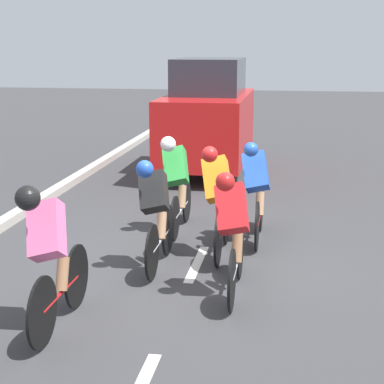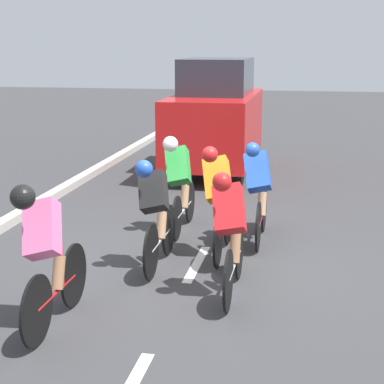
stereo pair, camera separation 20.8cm
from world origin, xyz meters
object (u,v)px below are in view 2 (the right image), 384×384
(cyclist_blue, at_px, (259,190))
(cyclist_orange, at_px, (220,199))
(cyclist_green, at_px, (180,181))
(cyclist_black, at_px, (156,211))
(cyclist_red, at_px, (231,231))
(support_car, at_px, (216,117))
(cyclist_pink, at_px, (46,250))

(cyclist_blue, relative_size, cyclist_orange, 0.98)
(cyclist_orange, distance_m, cyclist_green, 1.25)
(cyclist_black, bearing_deg, cyclist_red, 144.88)
(cyclist_black, xyz_separation_m, support_car, (0.20, -6.22, 0.45))
(cyclist_black, bearing_deg, cyclist_blue, -131.12)
(cyclist_black, height_order, cyclist_blue, cyclist_blue)
(cyclist_green, bearing_deg, cyclist_red, 114.57)
(cyclist_orange, height_order, support_car, support_car)
(cyclist_orange, relative_size, support_car, 0.43)
(cyclist_blue, xyz_separation_m, cyclist_green, (1.20, -0.27, 0.03))
(cyclist_black, height_order, cyclist_green, cyclist_green)
(cyclist_red, xyz_separation_m, cyclist_green, (1.07, -2.34, 0.02))
(cyclist_blue, bearing_deg, cyclist_orange, 58.19)
(cyclist_pink, height_order, cyclist_black, cyclist_pink)
(cyclist_black, bearing_deg, cyclist_pink, 71.37)
(cyclist_blue, relative_size, support_car, 0.42)
(cyclist_black, height_order, support_car, support_car)
(cyclist_pink, height_order, support_car, support_car)
(cyclist_green, relative_size, support_car, 0.43)
(cyclist_pink, bearing_deg, cyclist_black, -108.63)
(support_car, bearing_deg, cyclist_red, 100.11)
(cyclist_blue, bearing_deg, cyclist_pink, 60.78)
(cyclist_red, relative_size, support_car, 0.43)
(cyclist_pink, height_order, cyclist_red, cyclist_pink)
(cyclist_green, distance_m, support_car, 4.63)
(cyclist_orange, bearing_deg, cyclist_red, 103.52)
(cyclist_pink, relative_size, cyclist_blue, 1.00)
(cyclist_orange, xyz_separation_m, cyclist_green, (0.75, -1.00, 0.00))
(cyclist_green, xyz_separation_m, support_car, (0.17, -4.61, 0.41))
(cyclist_blue, bearing_deg, cyclist_black, 48.88)
(cyclist_black, relative_size, cyclist_orange, 0.96)
(cyclist_pink, relative_size, cyclist_black, 1.01)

